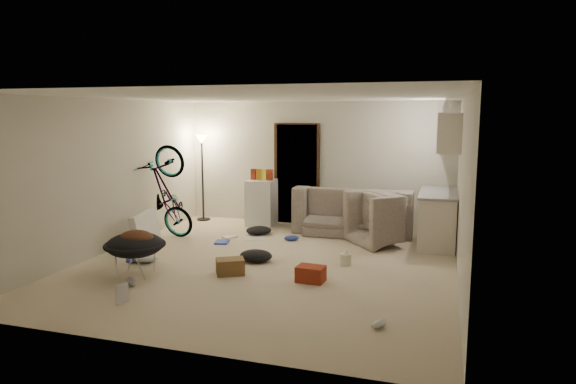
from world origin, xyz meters
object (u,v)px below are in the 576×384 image
(armchair, at_px, (390,224))
(juicer, at_px, (346,258))
(saucer_chair, at_px, (135,250))
(tv_box, at_px, (146,230))
(floor_lamp, at_px, (202,159))
(sofa, at_px, (354,216))
(kitchen_counter, at_px, (438,219))
(bicycle, at_px, (168,213))
(mini_fridge, at_px, (261,203))
(drink_case_b, at_px, (311,274))
(drink_case_a, at_px, (230,266))

(armchair, distance_m, juicer, 1.67)
(saucer_chair, bearing_deg, tv_box, 117.25)
(saucer_chair, height_order, tv_box, tv_box)
(saucer_chair, bearing_deg, juicer, 26.58)
(floor_lamp, bearing_deg, armchair, -11.15)
(sofa, relative_size, saucer_chair, 2.61)
(kitchen_counter, distance_m, bicycle, 4.83)
(kitchen_counter, bearing_deg, juicer, -126.61)
(saucer_chair, relative_size, tv_box, 0.93)
(mini_fridge, height_order, drink_case_b, mini_fridge)
(bicycle, bearing_deg, mini_fridge, -35.15)
(sofa, bearing_deg, kitchen_counter, 163.63)
(bicycle, bearing_deg, sofa, -61.43)
(saucer_chair, height_order, drink_case_b, saucer_chair)
(bicycle, xyz_separation_m, drink_case_b, (3.14, -1.65, -0.35))
(drink_case_a, xyz_separation_m, drink_case_b, (1.18, 0.02, -0.00))
(kitchen_counter, xyz_separation_m, tv_box, (-4.73, -1.71, -0.14))
(bicycle, relative_size, tv_box, 1.90)
(tv_box, distance_m, juicer, 3.45)
(armchair, xyz_separation_m, drink_case_a, (-1.97, -2.51, -0.22))
(drink_case_b, relative_size, juicer, 1.49)
(floor_lamp, height_order, tv_box, floor_lamp)
(kitchen_counter, bearing_deg, sofa, 163.77)
(mini_fridge, bearing_deg, floor_lamp, 173.77)
(bicycle, distance_m, drink_case_a, 2.60)
(mini_fridge, bearing_deg, armchair, -16.63)
(tv_box, bearing_deg, saucer_chair, -74.26)
(floor_lamp, distance_m, saucer_chair, 3.95)
(kitchen_counter, bearing_deg, drink_case_b, -121.16)
(saucer_chair, bearing_deg, floor_lamp, 102.24)
(bicycle, relative_size, juicer, 7.03)
(bicycle, relative_size, drink_case_b, 4.71)
(floor_lamp, relative_size, mini_fridge, 1.95)
(floor_lamp, bearing_deg, tv_box, -87.58)
(armchair, height_order, saucer_chair, armchair)
(floor_lamp, height_order, drink_case_b, floor_lamp)
(sofa, xyz_separation_m, tv_box, (-3.18, -2.16, -0.02))
(saucer_chair, relative_size, drink_case_b, 2.31)
(juicer, bearing_deg, saucer_chair, -153.42)
(floor_lamp, bearing_deg, saucer_chair, -77.76)
(drink_case_a, bearing_deg, armchair, 21.94)
(floor_lamp, height_order, kitchen_counter, floor_lamp)
(tv_box, bearing_deg, juicer, -11.78)
(floor_lamp, distance_m, drink_case_a, 4.07)
(sofa, bearing_deg, juicer, 96.72)
(tv_box, bearing_deg, mini_fridge, 49.30)
(mini_fridge, height_order, drink_case_a, mini_fridge)
(kitchen_counter, distance_m, sofa, 1.61)
(drink_case_a, bearing_deg, mini_fridge, 72.40)
(saucer_chair, bearing_deg, drink_case_b, 10.81)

